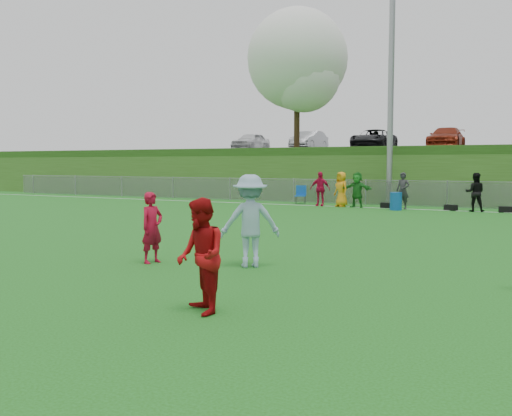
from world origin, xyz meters
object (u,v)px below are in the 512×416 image
Objects in this scene: player_red_center at (201,256)px; recycling_bin at (396,201)px; player_red_left at (152,228)px; player_blue at (250,221)px.

recycling_bin is at bearing 137.37° from player_red_center.
player_red_left is 16.05m from recycling_bin.
player_red_left is 1.87× the size of recycling_bin.
player_blue is at bearing -87.15° from recycling_bin.
player_red_center is at bearing -84.41° from recycling_bin.
recycling_bin is at bearing 6.43° from player_red_left.
player_red_center is 0.87× the size of player_blue.
player_red_center reaches higher than recycling_bin.
player_red_center is 3.68m from player_blue.
player_blue reaches higher than player_red_left.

